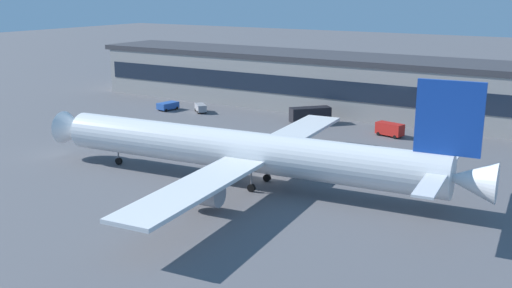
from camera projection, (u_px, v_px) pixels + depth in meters
ground_plane at (264, 179)px, 88.68m from camera, size 600.00×600.00×0.00m
terminal_building at (391, 88)px, 130.69m from camera, size 152.84×18.39×12.59m
airliner at (247, 151)px, 84.83m from camera, size 67.30×58.00×16.74m
crew_van at (390, 129)px, 113.68m from camera, size 5.57×3.34×2.55m
pushback_tractor at (168, 105)px, 138.64m from camera, size 3.26×5.12×1.75m
fuel_truck at (309, 114)px, 124.73m from camera, size 7.71×8.11×3.35m
follow_me_car at (201, 107)px, 136.09m from camera, size 4.56×4.33×1.85m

